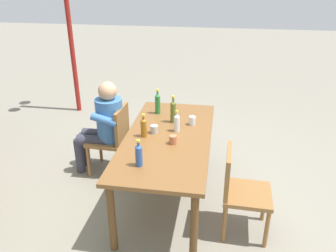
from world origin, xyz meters
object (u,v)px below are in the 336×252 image
Objects in this scene: chair_far_right at (113,136)px; person_in_white_shirt at (104,123)px; chair_near_left at (239,188)px; cup_glass at (192,121)px; bottle_blue at (139,155)px; bottle_olive at (174,111)px; cup_steel at (154,129)px; cup_terracotta at (173,140)px; dining_table at (168,144)px; backpack_by_far_side at (175,125)px; bottle_green at (158,103)px; bottle_clear at (177,122)px; bottle_amber at (144,127)px; backpack_by_near_side at (189,129)px.

chair_far_right is 0.20m from person_in_white_shirt.
cup_glass is (0.75, 0.52, 0.32)m from chair_near_left.
bottle_olive is at bearing -9.72° from bottle_blue.
bottle_blue is (-1.03, -0.69, 0.21)m from person_in_white_shirt.
cup_terracotta reaches higher than cup_steel.
dining_table is 0.87m from chair_far_right.
bottle_green is at bearing 172.98° from backpack_by_far_side.
bottle_blue is 1.07× the size of bottle_clear.
chair_far_right is at bearing 55.06° from cup_terracotta.
bottle_blue is 0.67m from cup_steel.
person_in_white_shirt is at bearing 62.30° from cup_steel.
cup_terracotta reaches higher than backpack_by_far_side.
chair_far_right is 0.74× the size of person_in_white_shirt.
cup_steel is at bearing -41.76° from bottle_amber.
bottle_blue is 0.52m from cup_terracotta.
cup_terracotta is (-0.11, -0.32, -0.06)m from bottle_amber.
bottle_clear is at bearing -109.07° from chair_far_right.
cup_terracotta is 0.18× the size of backpack_by_far_side.
bottle_green is 1.28× the size of bottle_clear.
chair_far_right is at bearing 29.46° from bottle_blue.
bottle_amber is (-0.04, 0.25, 0.19)m from dining_table.
chair_far_right reaches higher than cup_glass.
chair_near_left is at bearing -129.95° from bottle_clear.
bottle_green is (1.20, 0.06, 0.02)m from bottle_blue.
bottle_olive is at bearing -27.97° from cup_steel.
person_in_white_shirt is 3.84× the size of bottle_green.
dining_table is at bearing 146.27° from cup_glass.
backpack_by_far_side is at bearing 8.36° from bottle_clear.
bottle_blue is 2.61× the size of cup_glass.
cup_steel is (-0.36, -0.58, 0.31)m from chair_far_right.
bottle_clear is (-0.23, -0.07, -0.03)m from bottle_olive.
bottle_amber is 0.15m from cup_steel.
chair_far_right is 0.75m from cup_steel.
chair_far_right is 1.24m from bottle_blue.
dining_table is 0.43m from bottle_olive.
chair_far_right reaches higher than backpack_by_far_side.
cup_steel is (-0.31, 0.16, -0.09)m from bottle_olive.
chair_far_right is 2.83× the size of bottle_green.
chair_far_right is 1.05m from cup_terracotta.
cup_terracotta is at bearing -172.35° from bottle_olive.
person_in_white_shirt reaches higher than cup_steel.
dining_table is at bearing -14.96° from bottle_blue.
chair_near_left reaches higher than backpack_by_far_side.
dining_table reaches higher than backpack_by_far_side.
backpack_by_near_side is (0.81, -0.31, -0.70)m from bottle_green.
dining_table is 1.50m from backpack_by_far_side.
chair_near_left is at bearing -160.24° from backpack_by_near_side.
dining_table is 4.76× the size of backpack_by_near_side.
chair_far_right is 0.68m from bottle_green.
bottle_amber is (-0.46, -0.60, 0.21)m from person_in_white_shirt.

